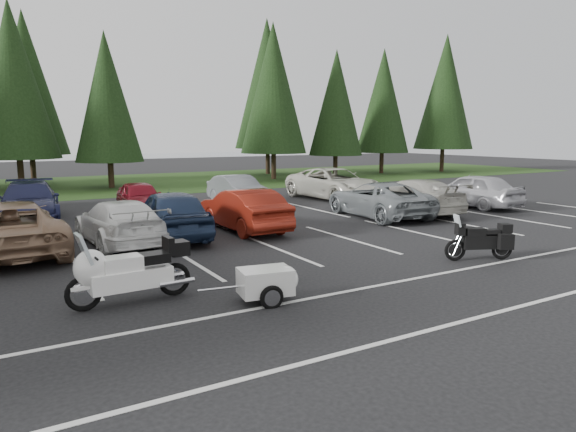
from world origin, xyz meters
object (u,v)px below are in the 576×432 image
at_px(cargo_trailer, 265,285).
at_px(car_near_7, 413,196).
at_px(car_near_5, 244,210).
at_px(car_near_3, 119,222).
at_px(touring_motorcycle, 130,266).
at_px(car_near_6, 378,199).
at_px(car_far_2, 140,197).
at_px(car_near_8, 472,190).
at_px(car_far_3, 238,190).
at_px(car_far_4, 334,184).
at_px(adventure_motorcycle, 479,237).
at_px(car_far_1, 29,202).
at_px(car_near_4, 171,214).
at_px(car_near_2, 9,228).

bearing_deg(cargo_trailer, car_near_7, 43.09).
bearing_deg(car_near_7, car_near_5, 4.47).
xyz_separation_m(car_near_3, touring_motorcycle, (-1.06, -5.91, 0.08)).
xyz_separation_m(car_near_6, car_far_2, (-8.15, 5.94, -0.04)).
bearing_deg(car_near_7, car_near_6, 4.62).
height_order(car_near_8, car_far_2, car_near_8).
relative_size(car_near_6, car_far_3, 1.22).
relative_size(car_near_5, touring_motorcycle, 1.62).
bearing_deg(cargo_trailer, car_far_4, 59.54).
bearing_deg(adventure_motorcycle, cargo_trailer, -154.34).
relative_size(car_near_7, car_far_1, 0.96).
height_order(car_far_1, adventure_motorcycle, car_far_1).
distance_m(car_near_5, car_near_7, 7.97).
bearing_deg(car_near_3, cargo_trailer, 96.78).
xyz_separation_m(car_near_4, car_near_7, (10.59, -0.03, -0.07)).
bearing_deg(cargo_trailer, car_far_2, 95.70).
bearing_deg(car_far_3, adventure_motorcycle, -87.99).
height_order(car_near_2, car_near_7, car_near_2).
relative_size(car_near_4, car_near_7, 0.93).
xyz_separation_m(car_far_4, adventure_motorcycle, (-4.31, -12.76, -0.17)).
distance_m(car_near_2, car_near_7, 15.22).
height_order(car_near_4, car_near_8, car_near_4).
height_order(car_near_6, car_far_1, car_far_1).
height_order(car_near_8, touring_motorcycle, car_near_8).
bearing_deg(cargo_trailer, car_near_6, 48.36).
relative_size(car_near_7, adventure_motorcycle, 2.42).
height_order(car_far_1, car_far_3, car_far_1).
bearing_deg(car_near_5, car_near_6, 178.64).
xyz_separation_m(car_near_3, cargo_trailer, (1.29, -7.18, -0.33)).
bearing_deg(car_far_1, car_far_3, 7.66).
height_order(car_near_2, car_far_3, car_near_2).
relative_size(car_near_2, car_far_3, 1.29).
height_order(car_near_5, car_near_8, car_near_8).
bearing_deg(car_near_4, car_far_1, -52.67).
distance_m(car_far_3, adventure_motorcycle, 13.41).
bearing_deg(car_near_8, car_far_4, -59.51).
xyz_separation_m(car_near_4, car_near_5, (2.62, 0.01, -0.07)).
bearing_deg(car_far_2, car_far_4, 1.79).
xyz_separation_m(car_near_8, car_far_3, (-9.06, 6.26, -0.08)).
relative_size(car_near_4, car_far_3, 1.11).
xyz_separation_m(car_near_6, car_far_4, (1.82, 5.67, 0.09)).
xyz_separation_m(car_near_3, car_near_6, (10.34, 0.09, 0.04)).
relative_size(car_near_5, car_near_8, 0.97).
bearing_deg(cargo_trailer, touring_motorcycle, 161.08).
xyz_separation_m(car_near_2, car_near_5, (7.25, 0.05, -0.02)).
height_order(car_far_2, touring_motorcycle, touring_motorcycle).
relative_size(car_far_3, car_far_4, 0.73).
bearing_deg(car_far_3, car_near_6, -63.53).
height_order(car_near_6, touring_motorcycle, touring_motorcycle).
bearing_deg(car_far_1, car_far_4, 4.27).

